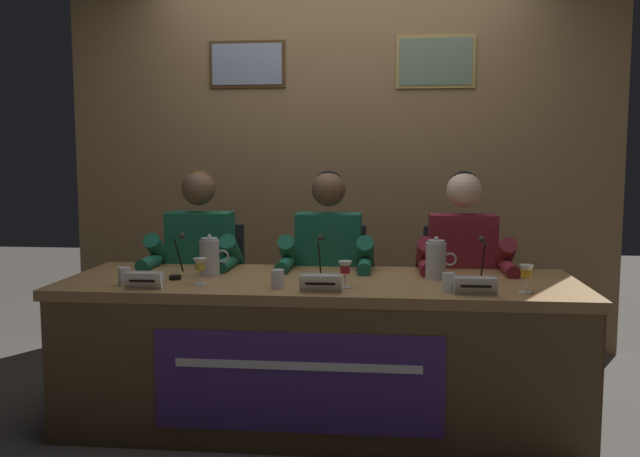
{
  "coord_description": "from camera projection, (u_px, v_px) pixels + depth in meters",
  "views": [
    {
      "loc": [
        0.33,
        -3.24,
        1.32
      ],
      "look_at": [
        0.0,
        0.0,
        0.97
      ],
      "focal_mm": 37.81,
      "sensor_mm": 36.0,
      "label": 1
    }
  ],
  "objects": [
    {
      "name": "panelist_center",
      "position": [
        327.0,
        265.0,
        3.7
      ],
      "size": [
        0.51,
        0.48,
        1.24
      ],
      "color": "black",
      "rests_on": "ground_plane"
    },
    {
      "name": "nameplate_center",
      "position": [
        321.0,
        283.0,
        2.99
      ],
      "size": [
        0.19,
        0.06,
        0.08
      ],
      "color": "white",
      "rests_on": "conference_table"
    },
    {
      "name": "microphone_right",
      "position": [
        484.0,
        268.0,
        3.17
      ],
      "size": [
        0.06,
        0.17,
        0.22
      ],
      "color": "black",
      "rests_on": "conference_table"
    },
    {
      "name": "nameplate_right",
      "position": [
        475.0,
        286.0,
        2.93
      ],
      "size": [
        0.19,
        0.06,
        0.08
      ],
      "color": "white",
      "rests_on": "conference_table"
    },
    {
      "name": "water_cup_center",
      "position": [
        278.0,
        280.0,
        3.07
      ],
      "size": [
        0.06,
        0.06,
        0.08
      ],
      "color": "silver",
      "rests_on": "conference_table"
    },
    {
      "name": "ground_plane",
      "position": [
        320.0,
        421.0,
        3.38
      ],
      "size": [
        12.0,
        12.0,
        0.0
      ],
      "primitive_type": "plane",
      "color": "#4C4742"
    },
    {
      "name": "water_cup_right",
      "position": [
        449.0,
        283.0,
        2.99
      ],
      "size": [
        0.06,
        0.06,
        0.08
      ],
      "color": "silver",
      "rests_on": "conference_table"
    },
    {
      "name": "juice_glass_right",
      "position": [
        526.0,
        273.0,
        2.97
      ],
      "size": [
        0.06,
        0.06,
        0.12
      ],
      "color": "white",
      "rests_on": "conference_table"
    },
    {
      "name": "chair_center",
      "position": [
        330.0,
        307.0,
        3.92
      ],
      "size": [
        0.44,
        0.44,
        0.91
      ],
      "color": "black",
      "rests_on": "ground_plane"
    },
    {
      "name": "chair_left",
      "position": [
        207.0,
        304.0,
        4.0
      ],
      "size": [
        0.44,
        0.44,
        0.91
      ],
      "color": "black",
      "rests_on": "ground_plane"
    },
    {
      "name": "conference_table",
      "position": [
        318.0,
        331.0,
        3.22
      ],
      "size": [
        2.51,
        0.84,
        0.72
      ],
      "color": "olive",
      "rests_on": "ground_plane"
    },
    {
      "name": "panelist_right",
      "position": [
        463.0,
        268.0,
        3.62
      ],
      "size": [
        0.51,
        0.48,
        1.24
      ],
      "color": "black",
      "rests_on": "ground_plane"
    },
    {
      "name": "microphone_center",
      "position": [
        320.0,
        266.0,
        3.25
      ],
      "size": [
        0.06,
        0.17,
        0.22
      ],
      "color": "black",
      "rests_on": "conference_table"
    },
    {
      "name": "water_pitcher_left_side",
      "position": [
        210.0,
        257.0,
        3.39
      ],
      "size": [
        0.15,
        0.1,
        0.21
      ],
      "color": "silver",
      "rests_on": "conference_table"
    },
    {
      "name": "juice_glass_center",
      "position": [
        345.0,
        269.0,
        3.08
      ],
      "size": [
        0.06,
        0.06,
        0.12
      ],
      "color": "white",
      "rests_on": "conference_table"
    },
    {
      "name": "nameplate_left",
      "position": [
        143.0,
        280.0,
        3.05
      ],
      "size": [
        0.17,
        0.06,
        0.08
      ],
      "color": "white",
      "rests_on": "conference_table"
    },
    {
      "name": "water_cup_left",
      "position": [
        125.0,
        277.0,
        3.14
      ],
      "size": [
        0.06,
        0.06,
        0.08
      ],
      "color": "silver",
      "rests_on": "conference_table"
    },
    {
      "name": "juice_glass_left",
      "position": [
        200.0,
        266.0,
        3.16
      ],
      "size": [
        0.06,
        0.06,
        0.12
      ],
      "color": "white",
      "rests_on": "conference_table"
    },
    {
      "name": "panelist_left",
      "position": [
        197.0,
        263.0,
        3.77
      ],
      "size": [
        0.51,
        0.48,
        1.24
      ],
      "color": "black",
      "rests_on": "ground_plane"
    },
    {
      "name": "chair_right",
      "position": [
        459.0,
        310.0,
        3.85
      ],
      "size": [
        0.44,
        0.44,
        0.91
      ],
      "color": "black",
      "rests_on": "ground_plane"
    },
    {
      "name": "wall_back_panelled",
      "position": [
        340.0,
        159.0,
        4.59
      ],
      "size": [
        3.71,
        0.14,
        2.6
      ],
      "color": "#937047",
      "rests_on": "ground_plane"
    },
    {
      "name": "water_pitcher_right_side",
      "position": [
        436.0,
        260.0,
        3.29
      ],
      "size": [
        0.15,
        0.1,
        0.21
      ],
      "color": "silver",
      "rests_on": "conference_table"
    },
    {
      "name": "microphone_left",
      "position": [
        177.0,
        263.0,
        3.33
      ],
      "size": [
        0.06,
        0.17,
        0.22
      ],
      "color": "black",
      "rests_on": "conference_table"
    }
  ]
}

